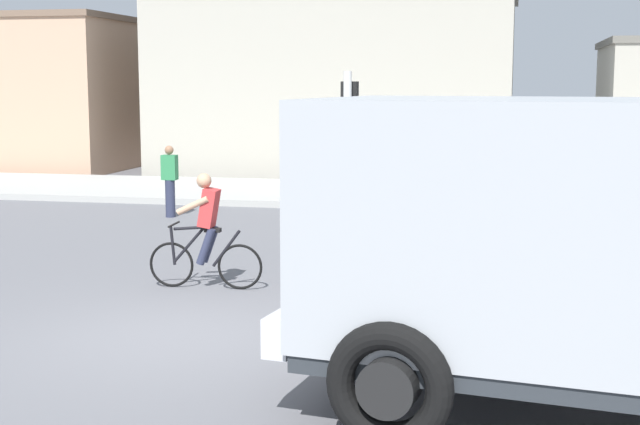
{
  "coord_description": "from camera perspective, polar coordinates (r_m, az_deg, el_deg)",
  "views": [
    {
      "loc": [
        3.85,
        -10.09,
        3.05
      ],
      "look_at": [
        1.17,
        2.5,
        1.2
      ],
      "focal_mm": 51.32,
      "sensor_mm": 36.0,
      "label": 1
    }
  ],
  "objects": [
    {
      "name": "cyclist",
      "position": [
        13.59,
        -7.14,
        -1.15
      ],
      "size": [
        1.73,
        0.5,
        1.72
      ],
      "color": "black",
      "rests_on": "ground"
    },
    {
      "name": "pedestrian_near_kerb",
      "position": [
        20.88,
        -9.35,
        2.02
      ],
      "size": [
        0.34,
        0.22,
        1.62
      ],
      "color": "#2D334C",
      "rests_on": "ground"
    },
    {
      "name": "building_corner_left",
      "position": [
        34.96,
        -17.55,
        7.14
      ],
      "size": [
        8.23,
        7.56,
        5.27
      ],
      "color": "tan",
      "rests_on": "ground"
    },
    {
      "name": "car_red_near",
      "position": [
        17.44,
        11.34,
        0.66
      ],
      "size": [
        4.29,
        2.62,
        1.6
      ],
      "color": "#1E2328",
      "rests_on": "ground"
    },
    {
      "name": "truck_foreground",
      "position": [
        8.43,
        17.3,
        -1.65
      ],
      "size": [
        5.73,
        3.42,
        2.9
      ],
      "color": "#B2B7BC",
      "rests_on": "ground"
    },
    {
      "name": "sidewalk_far",
      "position": [
        24.28,
        2.79,
        1.15
      ],
      "size": [
        80.0,
        5.0,
        0.16
      ],
      "primitive_type": "cube",
      "color": "#ADADA8",
      "rests_on": "ground"
    },
    {
      "name": "building_mid_block",
      "position": [
        30.75,
        1.14,
        7.96
      ],
      "size": [
        11.61,
        6.69,
        5.85
      ],
      "color": "#B2AD9E",
      "rests_on": "ground"
    },
    {
      "name": "traffic_light_pole",
      "position": [
        13.61,
        1.77,
        4.03
      ],
      "size": [
        0.24,
        0.43,
        3.2
      ],
      "color": "red",
      "rests_on": "ground"
    },
    {
      "name": "ground_plane",
      "position": [
        11.23,
        -8.62,
        -7.69
      ],
      "size": [
        120.0,
        120.0,
        0.0
      ],
      "primitive_type": "plane",
      "color": "slate"
    }
  ]
}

